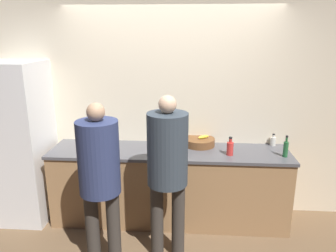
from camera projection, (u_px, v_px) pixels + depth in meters
ground_plane at (167, 235)px, 3.68m from camera, size 14.00×14.00×0.00m
wall_back at (171, 109)px, 3.98m from camera, size 5.20×0.06×2.60m
counter at (169, 185)px, 3.91m from camera, size 2.75×0.67×0.89m
refrigerator at (20, 143)px, 3.86m from camera, size 0.64×0.71×1.89m
person_left at (99, 172)px, 2.97m from camera, size 0.38×0.38×1.62m
person_center at (168, 163)px, 3.10m from camera, size 0.39×0.39×1.66m
fruit_bowl at (200, 142)px, 3.92m from camera, size 0.36×0.36×0.13m
utensil_crock at (86, 139)px, 3.94m from camera, size 0.11×0.11×0.28m
bottle_red at (230, 148)px, 3.61m from camera, size 0.07×0.07×0.21m
bottle_green at (286, 148)px, 3.55m from camera, size 0.05×0.05×0.24m
bottle_clear at (273, 141)px, 3.91m from camera, size 0.06×0.06×0.15m
cup_white at (154, 151)px, 3.62m from camera, size 0.08×0.08×0.09m
potted_plant at (176, 132)px, 3.97m from camera, size 0.17×0.17×0.26m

